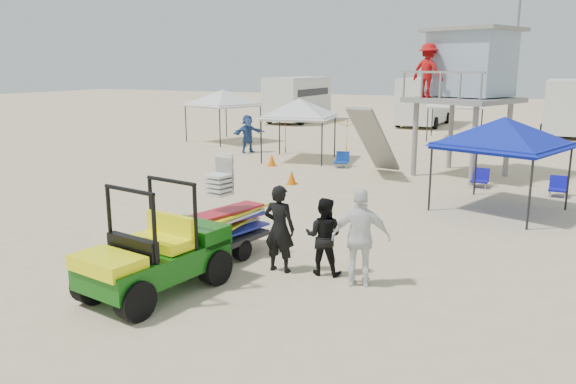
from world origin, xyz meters
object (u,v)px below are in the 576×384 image
at_px(lifeguard_tower, 464,69).
at_px(canopy_blue, 504,122).
at_px(utility_cart, 152,244).
at_px(surf_trailer, 223,220).
at_px(man_left, 279,229).

distance_m(lifeguard_tower, canopy_blue, 5.54).
relative_size(utility_cart, canopy_blue, 0.76).
distance_m(utility_cart, canopy_blue, 10.52).
bearing_deg(utility_cart, canopy_blue, 61.90).
distance_m(surf_trailer, canopy_blue, 8.58).
distance_m(utility_cart, man_left, 2.54).
bearing_deg(lifeguard_tower, utility_cart, -101.59).
height_order(utility_cart, canopy_blue, canopy_blue).
height_order(utility_cart, lifeguard_tower, lifeguard_tower).
distance_m(utility_cart, lifeguard_tower, 14.76).
xyz_separation_m(surf_trailer, lifeguard_tower, (2.89, 11.82, 3.12)).
height_order(utility_cart, man_left, utility_cart).
relative_size(surf_trailer, man_left, 1.27).
bearing_deg(man_left, utility_cart, 51.51).
height_order(man_left, lifeguard_tower, lifeguard_tower).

